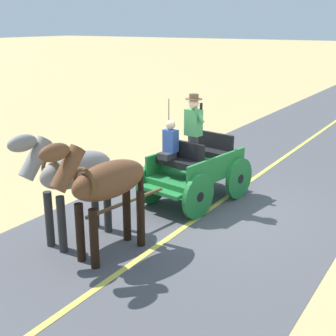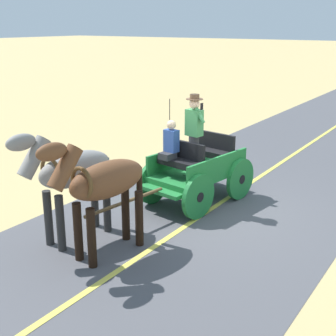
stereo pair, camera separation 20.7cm
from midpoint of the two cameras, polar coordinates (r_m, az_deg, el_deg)
name	(u,v)px [view 2 (the right image)]	position (r m, az deg, el deg)	size (l,w,h in m)	color
ground_plane	(212,209)	(10.38, 5.89, -5.00)	(200.00, 200.00, 0.00)	tan
road_surface	(212,209)	(10.38, 5.89, -4.98)	(5.74, 160.00, 0.01)	#4C4C51
road_centre_stripe	(212,209)	(10.38, 5.90, -4.95)	(0.12, 160.00, 0.00)	#DBCC4C
horse_drawn_carriage	(195,168)	(10.49, 3.90, 0.04)	(1.76, 4.51, 2.50)	#1E7233
horse_near_side	(103,184)	(7.96, -7.21, -1.90)	(0.80, 2.15, 2.21)	brown
horse_off_side	(71,173)	(8.62, -11.04, -0.58)	(0.76, 2.15, 2.21)	gray
traffic_cone	(176,155)	(13.55, 1.38, 1.58)	(0.32, 0.32, 0.50)	orange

